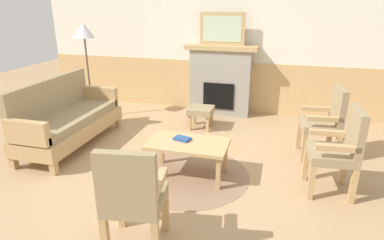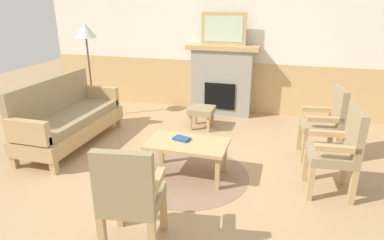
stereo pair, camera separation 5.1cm
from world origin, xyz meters
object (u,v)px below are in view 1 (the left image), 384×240
(framed_picture, at_px, (222,29))
(coffee_table, at_px, (188,146))
(armchair_front_left, at_px, (132,195))
(couch, at_px, (68,119))
(floor_lamp_by_couch, at_px, (84,37))
(fireplace, at_px, (221,79))
(armchair_near_fireplace, at_px, (326,120))
(footstool, at_px, (201,112))
(armchair_by_window_left, at_px, (340,148))
(book_on_table, at_px, (182,139))

(framed_picture, bearing_deg, coffee_table, -88.22)
(coffee_table, relative_size, armchair_front_left, 0.98)
(framed_picture, distance_m, coffee_table, 2.73)
(couch, height_order, armchair_front_left, same)
(armchair_front_left, height_order, floor_lamp_by_couch, floor_lamp_by_couch)
(fireplace, xyz_separation_m, framed_picture, (0.00, 0.00, 0.91))
(armchair_near_fireplace, bearing_deg, footstool, 161.93)
(fireplace, bearing_deg, couch, -132.23)
(couch, relative_size, coffee_table, 1.88)
(couch, bearing_deg, coffee_table, -11.82)
(couch, bearing_deg, armchair_by_window_left, -5.06)
(armchair_front_left, bearing_deg, armchair_near_fireplace, 53.77)
(couch, xyz_separation_m, armchair_near_fireplace, (3.57, 0.58, 0.14))
(armchair_front_left, bearing_deg, book_on_table, 90.18)
(footstool, bearing_deg, coffee_table, -81.54)
(couch, distance_m, armchair_by_window_left, 3.64)
(armchair_near_fireplace, relative_size, floor_lamp_by_couch, 0.58)
(coffee_table, bearing_deg, framed_picture, 91.78)
(armchair_near_fireplace, height_order, floor_lamp_by_couch, floor_lamp_by_couch)
(framed_picture, bearing_deg, couch, -132.22)
(book_on_table, bearing_deg, footstool, 95.65)
(couch, relative_size, armchair_near_fireplace, 1.84)
(framed_picture, bearing_deg, footstool, -100.44)
(armchair_near_fireplace, bearing_deg, armchair_by_window_left, -86.87)
(fireplace, relative_size, armchair_near_fireplace, 1.33)
(coffee_table, distance_m, armchair_front_left, 1.36)
(framed_picture, relative_size, armchair_by_window_left, 0.82)
(couch, bearing_deg, framed_picture, 47.78)
(couch, distance_m, armchair_front_left, 2.56)
(fireplace, relative_size, framed_picture, 1.62)
(book_on_table, bearing_deg, fireplace, 89.82)
(armchair_by_window_left, relative_size, armchair_front_left, 1.00)
(armchair_near_fireplace, relative_size, armchair_front_left, 1.00)
(framed_picture, xyz_separation_m, coffee_table, (0.08, -2.46, -1.17))
(armchair_front_left, xyz_separation_m, floor_lamp_by_couch, (-2.22, 2.94, 0.91))
(coffee_table, relative_size, footstool, 2.40)
(armchair_by_window_left, distance_m, armchair_front_left, 2.27)
(coffee_table, distance_m, floor_lamp_by_couch, 2.99)
(fireplace, height_order, armchair_near_fireplace, fireplace)
(couch, relative_size, footstool, 4.50)
(framed_picture, height_order, armchair_by_window_left, framed_picture)
(framed_picture, xyz_separation_m, armchair_by_window_left, (1.76, -2.38, -1.02))
(footstool, height_order, armchair_near_fireplace, armchair_near_fireplace)
(couch, height_order, footstool, couch)
(book_on_table, relative_size, floor_lamp_by_couch, 0.12)
(coffee_table, distance_m, book_on_table, 0.12)
(couch, bearing_deg, footstool, 34.83)
(couch, distance_m, floor_lamp_by_couch, 1.63)
(book_on_table, distance_m, footstool, 1.56)
(book_on_table, height_order, armchair_near_fireplace, armchair_near_fireplace)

